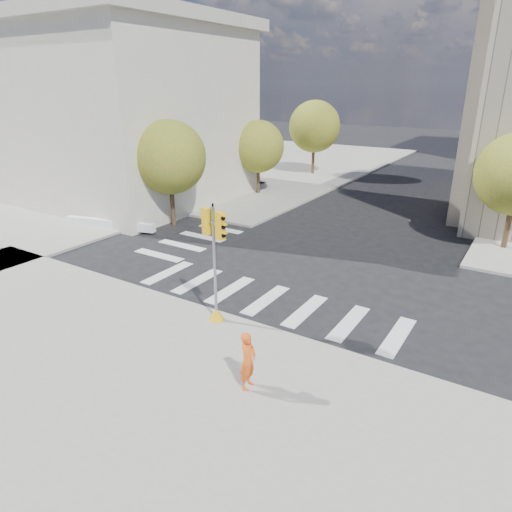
# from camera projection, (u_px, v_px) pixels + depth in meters

# --- Properties ---
(ground) EXTENTS (160.00, 160.00, 0.00)m
(ground) POSITION_uv_depth(u_px,v_px,m) (291.00, 284.00, 20.27)
(ground) COLOR black
(ground) RESTS_ON ground
(sidewalk_near) EXTENTS (30.00, 14.00, 0.15)m
(sidewalk_near) POSITION_uv_depth(u_px,v_px,m) (86.00, 432.00, 11.55)
(sidewalk_near) COLOR gray
(sidewalk_near) RESTS_ON ground
(sidewalk_far_left) EXTENTS (28.00, 40.00, 0.15)m
(sidewalk_far_left) POSITION_uv_depth(u_px,v_px,m) (243.00, 163.00, 50.78)
(sidewalk_far_left) COLOR gray
(sidewalk_far_left) RESTS_ON ground
(classical_building) EXTENTS (19.00, 15.00, 12.70)m
(classical_building) POSITION_uv_depth(u_px,v_px,m) (109.00, 110.00, 34.30)
(classical_building) COLOR beige
(classical_building) RESTS_ON ground
(tree_lw_near) EXTENTS (4.40, 4.40, 6.41)m
(tree_lw_near) POSITION_uv_depth(u_px,v_px,m) (169.00, 157.00, 27.19)
(tree_lw_near) COLOR #382616
(tree_lw_near) RESTS_ON ground
(tree_lw_mid) EXTENTS (4.00, 4.00, 5.77)m
(tree_lw_mid) POSITION_uv_depth(u_px,v_px,m) (258.00, 147.00, 35.25)
(tree_lw_mid) COLOR #382616
(tree_lw_mid) RESTS_ON ground
(tree_lw_far) EXTENTS (4.80, 4.80, 6.95)m
(tree_lw_far) POSITION_uv_depth(u_px,v_px,m) (315.00, 127.00, 42.87)
(tree_lw_far) COLOR #382616
(tree_lw_far) RESTS_ON ground
(traffic_signal) EXTENTS (1.08, 0.56, 4.42)m
(traffic_signal) POSITION_uv_depth(u_px,v_px,m) (215.00, 273.00, 16.22)
(traffic_signal) COLOR #EAAB0C
(traffic_signal) RESTS_ON sidewalk_near
(photographer) EXTENTS (0.51, 0.70, 1.76)m
(photographer) POSITION_uv_depth(u_px,v_px,m) (248.00, 361.00, 12.84)
(photographer) COLOR #ED5616
(photographer) RESTS_ON sidewalk_near
(planter_wall) EXTENTS (5.90, 1.92, 0.50)m
(planter_wall) POSITION_uv_depth(u_px,v_px,m) (110.00, 224.00, 27.50)
(planter_wall) COLOR white
(planter_wall) RESTS_ON sidewalk_left_near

